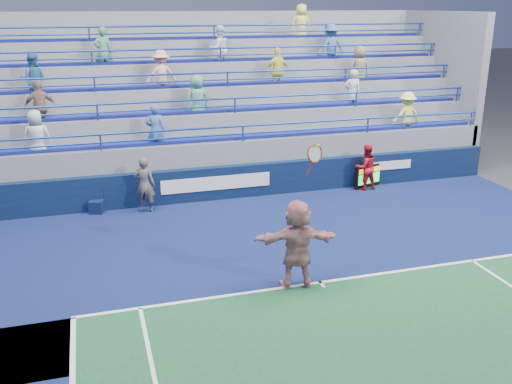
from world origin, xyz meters
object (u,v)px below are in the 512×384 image
object	(u,v)px
serve_speed_board	(368,176)
judge_chair	(97,206)
tennis_player	(297,244)
line_judge	(144,185)
ball_girl	(366,167)

from	to	relation	value
serve_speed_board	judge_chair	bearing A→B (deg)	179.73
serve_speed_board	tennis_player	bearing A→B (deg)	-128.69
serve_speed_board	line_judge	world-z (taller)	line_judge
tennis_player	judge_chair	bearing A→B (deg)	124.12
judge_chair	line_judge	size ratio (longest dim) A/B	0.42
line_judge	ball_girl	distance (m)	7.51
ball_girl	line_judge	bearing A→B (deg)	-1.86
judge_chair	line_judge	distance (m)	1.62
ball_girl	judge_chair	bearing A→B (deg)	-3.98
serve_speed_board	line_judge	bearing A→B (deg)	-177.98
serve_speed_board	judge_chair	world-z (taller)	serve_speed_board
serve_speed_board	tennis_player	xyz separation A→B (m)	(-4.95, -6.18, 0.63)
judge_chair	line_judge	world-z (taller)	line_judge
serve_speed_board	ball_girl	world-z (taller)	ball_girl
serve_speed_board	judge_chair	xyz separation A→B (m)	(-9.16, 0.04, -0.17)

